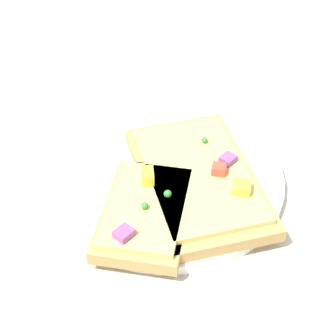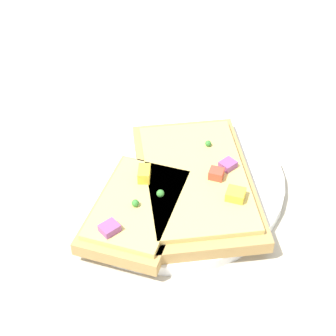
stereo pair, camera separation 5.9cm
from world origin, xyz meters
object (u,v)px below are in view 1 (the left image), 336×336
knife (156,139)px  pizza_slice_corner (146,211)px  fork (141,193)px  pizza_slice_main (198,179)px  plate (168,179)px

knife → pizza_slice_corner: pizza_slice_corner is taller
fork → pizza_slice_main: pizza_slice_main is taller
fork → pizza_slice_corner: pizza_slice_corner is taller
plate → pizza_slice_corner: (-0.04, 0.05, 0.02)m
plate → pizza_slice_main: pizza_slice_main is taller
knife → fork: bearing=-45.9°
plate → knife: knife is taller
fork → knife: (0.07, -0.06, 0.00)m
pizza_slice_main → fork: bearing=87.3°
fork → plate: bearing=97.0°
pizza_slice_corner → knife: bearing=-173.4°
plate → pizza_slice_main: (-0.03, -0.02, 0.02)m
plate → pizza_slice_main: 0.04m
plate → fork: fork is taller
knife → pizza_slice_main: pizza_slice_main is taller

